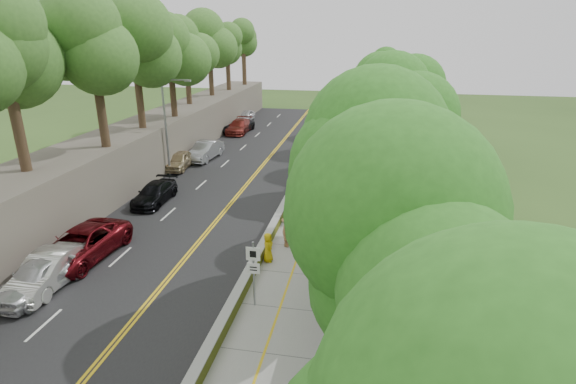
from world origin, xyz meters
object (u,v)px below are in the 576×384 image
(signpost, at_px, (254,267))
(person_far, at_px, (355,144))
(car_2, at_px, (82,245))
(construction_barrel, at_px, (356,147))
(concrete_block, at_px, (339,242))
(streetlight, at_px, (168,120))
(painter_0, at_px, (268,247))
(car_1, at_px, (47,271))
(car_0, at_px, (40,275))

(signpost, bearing_deg, person_far, 83.36)
(signpost, xyz_separation_m, car_2, (-10.05, 2.46, -1.09))
(construction_barrel, height_order, concrete_block, construction_barrel)
(streetlight, distance_m, person_far, 18.16)
(concrete_block, distance_m, painter_0, 4.09)
(car_2, bearing_deg, car_1, -86.08)
(concrete_block, distance_m, car_0, 14.90)
(signpost, relative_size, construction_barrel, 3.14)
(construction_barrel, bearing_deg, streetlight, -144.79)
(signpost, height_order, car_0, signpost)
(construction_barrel, relative_size, car_2, 0.17)
(construction_barrel, distance_m, car_0, 31.12)
(car_0, bearing_deg, person_far, 70.48)
(streetlight, height_order, car_1, streetlight)
(concrete_block, height_order, car_2, car_2)
(signpost, distance_m, painter_0, 4.18)
(concrete_block, bearing_deg, painter_0, -150.60)
(construction_barrel, relative_size, car_0, 0.20)
(construction_barrel, height_order, person_far, person_far)
(signpost, bearing_deg, construction_barrel, 83.24)
(streetlight, distance_m, car_1, 17.71)
(signpost, xyz_separation_m, painter_0, (-0.30, 4.02, -1.11))
(streetlight, height_order, signpost, streetlight)
(signpost, distance_m, car_0, 10.13)
(signpost, xyz_separation_m, car_0, (-10.05, -0.70, -1.10))
(car_0, xyz_separation_m, car_1, (0.00, 0.48, -0.03))
(streetlight, distance_m, signpost, 20.72)
(signpost, height_order, car_2, signpost)
(person_far, bearing_deg, concrete_block, 101.36)
(concrete_block, relative_size, car_0, 0.28)
(signpost, xyz_separation_m, person_far, (3.15, 27.05, -1.10))
(car_2, bearing_deg, construction_barrel, 65.88)
(construction_barrel, bearing_deg, car_2, -118.04)
(car_2, bearing_deg, car_0, -86.08)
(car_2, height_order, painter_0, car_2)
(car_1, height_order, car_2, car_2)
(signpost, relative_size, person_far, 1.91)
(car_1, bearing_deg, signpost, -3.49)
(construction_barrel, relative_size, painter_0, 0.61)
(concrete_block, distance_m, person_far, 21.04)
(streetlight, relative_size, car_2, 1.34)
(signpost, xyz_separation_m, concrete_block, (3.25, 6.02, -1.47))
(streetlight, bearing_deg, painter_0, -49.22)
(streetlight, bearing_deg, concrete_block, -36.69)
(concrete_block, bearing_deg, car_1, -154.88)
(painter_0, distance_m, person_far, 23.29)
(painter_0, bearing_deg, construction_barrel, -11.01)
(streetlight, bearing_deg, car_1, -85.15)
(signpost, height_order, construction_barrel, signpost)
(streetlight, distance_m, concrete_block, 18.87)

